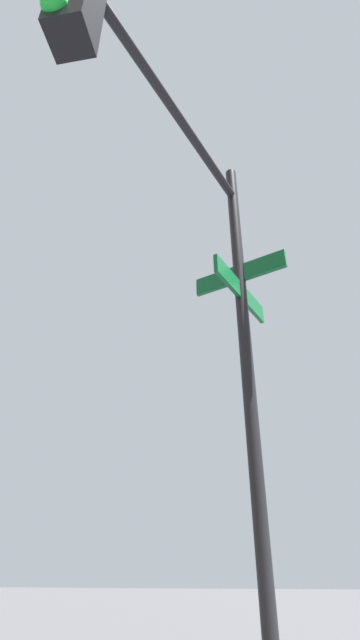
{
  "coord_description": "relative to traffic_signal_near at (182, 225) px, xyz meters",
  "views": [
    {
      "loc": [
        -7.36,
        -3.06,
        1.67
      ],
      "look_at": [
        -6.76,
        -6.56,
        3.74
      ],
      "focal_mm": 24.22,
      "sensor_mm": 36.0,
      "label": 1
    }
  ],
  "objects": [
    {
      "name": "traffic_signal_near",
      "position": [
        0.0,
        0.0,
        0.0
      ],
      "size": [
        1.56,
        3.09,
        5.85
      ],
      "color": "black",
      "rests_on": "ground_plane"
    }
  ]
}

